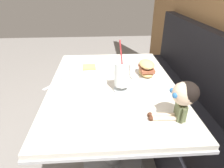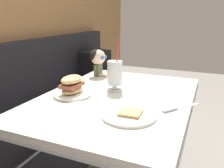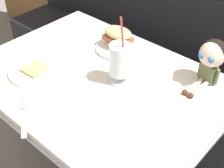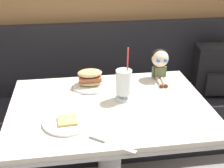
# 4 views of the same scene
# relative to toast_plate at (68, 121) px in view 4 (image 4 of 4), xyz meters

# --- Properties ---
(booth_bench) EXTENTS (2.60, 0.48, 1.00)m
(booth_bench) POSITION_rel_toast_plate_xyz_m (0.23, 0.78, -0.42)
(booth_bench) COLOR black
(booth_bench) RESTS_ON ground
(diner_table) EXTENTS (1.11, 0.81, 0.74)m
(diner_table) POSITION_rel_toast_plate_xyz_m (0.23, 0.15, -0.21)
(diner_table) COLOR silver
(diner_table) RESTS_ON ground
(toast_plate) EXTENTS (0.25, 0.25, 0.03)m
(toast_plate) POSITION_rel_toast_plate_xyz_m (0.00, 0.00, 0.00)
(toast_plate) COLOR white
(toast_plate) RESTS_ON diner_table
(milkshake_glass) EXTENTS (0.10, 0.10, 0.32)m
(milkshake_glass) POSITION_rel_toast_plate_xyz_m (0.32, 0.20, 0.09)
(milkshake_glass) COLOR silver
(milkshake_glass) RESTS_ON diner_table
(sandwich_plate) EXTENTS (0.22, 0.22, 0.12)m
(sandwich_plate) POSITION_rel_toast_plate_xyz_m (0.14, 0.39, 0.04)
(sandwich_plate) COLOR white
(sandwich_plate) RESTS_ON diner_table
(butter_knife) EXTENTS (0.20, 0.16, 0.01)m
(butter_knife) POSITION_rel_toast_plate_xyz_m (0.16, -0.18, -0.00)
(butter_knife) COLOR silver
(butter_knife) RESTS_ON diner_table
(seated_doll) EXTENTS (0.12, 0.22, 0.20)m
(seated_doll) POSITION_rel_toast_plate_xyz_m (0.60, 0.45, 0.12)
(seated_doll) COLOR #5B6642
(seated_doll) RESTS_ON diner_table
(backpack) EXTENTS (0.33, 0.29, 0.41)m
(backpack) POSITION_rel_toast_plate_xyz_m (1.15, 0.75, -0.09)
(backpack) COLOR black
(backpack) RESTS_ON booth_bench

